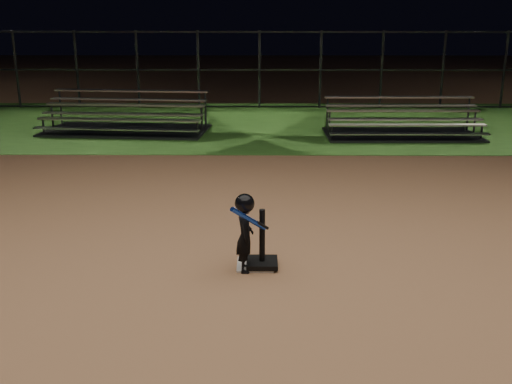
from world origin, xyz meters
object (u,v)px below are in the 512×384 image
Objects in this scene: bleacher_left at (126,124)px; bleacher_right at (402,129)px; home_plate at (255,265)px; child_batter at (245,230)px; batting_tee at (262,255)px.

bleacher_left reaches higher than bleacher_right.
child_batter is at bearing -128.13° from home_plate.
bleacher_left is (-3.38, 8.86, -0.30)m from child_batter.
batting_tee is at bearing -63.13° from child_batter.
child_batter is at bearing -63.99° from bleacher_left.
bleacher_left is at bearing 111.92° from home_plate.
bleacher_right is at bearing -26.49° from child_batter.
home_plate is 0.54m from child_batter.
batting_tee is 0.19× the size of bleacher_right.
child_batter is (-0.12, -0.15, 0.51)m from home_plate.
bleacher_left reaches higher than child_batter.
bleacher_left is at bearing 112.31° from batting_tee.
batting_tee is at bearing -25.08° from home_plate.
child_batter reaches higher than home_plate.
bleacher_right is (3.77, 8.34, -0.32)m from child_batter.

